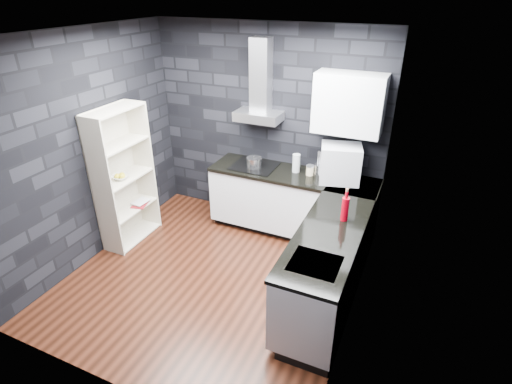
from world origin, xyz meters
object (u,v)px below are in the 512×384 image
Objects in this scene: glass_vase at (296,163)px; fruit_bowl at (120,177)px; appliance_garage at (340,164)px; storage_jar at (310,171)px; utensil_crock at (318,169)px; pot at (254,163)px; bookshelf at (124,178)px; red_bottle at (345,209)px.

fruit_bowl is (-1.94, -1.12, -0.08)m from glass_vase.
fruit_bowl is (-2.51, -1.09, -0.19)m from appliance_garage.
storage_jar is (0.20, -0.02, -0.06)m from glass_vase.
utensil_crock is (0.09, 0.06, 0.01)m from storage_jar.
glass_vase is 0.29m from utensil_crock.
pot is at bearing -173.81° from storage_jar.
utensil_crock is 0.08× the size of bookshelf.
glass_vase is 1.27m from red_bottle.
glass_vase is 0.59m from appliance_garage.
appliance_garage is at bearing -14.60° from utensil_crock.
storage_jar is at bearing 125.47° from red_bottle.
utensil_crock is at bearing 18.63° from bookshelf.
red_bottle is (0.85, -0.94, 0.01)m from glass_vase.
fruit_bowl is at bearing -149.85° from glass_vase.
appliance_garage is 2.72m from bookshelf.
storage_jar is at bearing 18.22° from bookshelf.
appliance_garage is (0.58, -0.03, 0.10)m from glass_vase.
glass_vase is at bearing 30.15° from fruit_bowl.
appliance_garage is at bearing 14.50° from bookshelf.
glass_vase reaches higher than storage_jar.
fruit_bowl is (-2.22, -1.16, -0.03)m from utensil_crock.
utensil_crock is at bearing 9.82° from pot.
storage_jar is 0.41m from appliance_garage.
storage_jar is at bearing 6.19° from pot.
storage_jar is 0.11m from utensil_crock.
glass_vase is 2.24m from fruit_bowl.
storage_jar is at bearing 163.41° from appliance_garage.
utensil_crock is 2.48m from bookshelf.
utensil_crock is 1.13m from red_bottle.
bookshelf is (-2.79, -0.12, -0.13)m from red_bottle.
red_bottle is at bearing 3.74° from fruit_bowl.
bookshelf is 8.70× the size of fruit_bowl.
appliance_garage is (0.38, -0.01, 0.17)m from storage_jar.
glass_vase is (0.55, 0.11, 0.05)m from pot.
pot is 1.64m from red_bottle.
glass_vase is 2.21m from bookshelf.
utensil_crock is 0.67× the size of fruit_bowl.
storage_jar is at bearing -144.70° from utensil_crock.
red_bottle is (0.65, -0.92, 0.07)m from storage_jar.
fruit_bowl is at bearing -143.59° from pot.
appliance_garage is 0.27× the size of bookshelf.
red_bottle reaches higher than utensil_crock.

